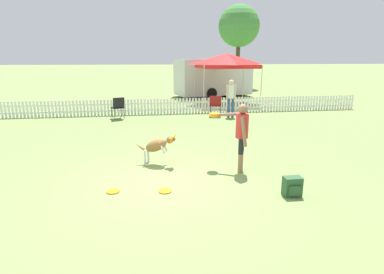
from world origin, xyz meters
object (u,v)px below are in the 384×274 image
at_px(leaping_dog, 157,145).
at_px(frisbee_near_handler, 165,191).
at_px(folding_chair_center, 118,106).
at_px(backpack_on_grass, 292,187).
at_px(equipment_trailer, 213,77).
at_px(tree_left_grove, 239,26).
at_px(canopy_tent_main, 226,61).
at_px(spectator_standing, 231,95).
at_px(folding_chair_blue_left, 215,104).
at_px(handler_person, 240,130).
at_px(frisbee_near_dog, 113,191).

bearing_deg(leaping_dog, frisbee_near_handler, 23.90).
bearing_deg(folding_chair_center, backpack_on_grass, 93.51).
relative_size(equipment_trailer, tree_left_grove, 0.85).
height_order(backpack_on_grass, tree_left_grove, tree_left_grove).
relative_size(leaping_dog, tree_left_grove, 0.15).
relative_size(backpack_on_grass, canopy_tent_main, 0.12).
relative_size(frisbee_near_handler, folding_chair_center, 0.27).
distance_m(frisbee_near_handler, spectator_standing, 8.03).
bearing_deg(equipment_trailer, backpack_on_grass, -111.06).
bearing_deg(canopy_tent_main, spectator_standing, -101.31).
xyz_separation_m(backpack_on_grass, spectator_standing, (0.95, 7.77, 0.80)).
bearing_deg(equipment_trailer, folding_chair_blue_left, -115.85).
height_order(folding_chair_blue_left, equipment_trailer, equipment_trailer).
bearing_deg(backpack_on_grass, handler_person, 113.27).
height_order(leaping_dog, canopy_tent_main, canopy_tent_main).
relative_size(folding_chair_center, equipment_trailer, 0.16).
xyz_separation_m(folding_chair_blue_left, folding_chair_center, (-4.23, -0.09, 0.01)).
bearing_deg(folding_chair_blue_left, handler_person, 96.65).
distance_m(equipment_trailer, tree_left_grove, 7.81).
xyz_separation_m(handler_person, folding_chair_center, (-3.28, 6.59, -0.40)).
bearing_deg(tree_left_grove, folding_chair_blue_left, -110.59).
distance_m(frisbee_near_dog, spectator_standing, 8.38).
bearing_deg(frisbee_near_dog, backpack_on_grass, -11.04).
bearing_deg(tree_left_grove, canopy_tent_main, -110.54).
xyz_separation_m(handler_person, backpack_on_grass, (0.61, -1.43, -0.78)).
bearing_deg(canopy_tent_main, folding_chair_center, -145.53).
relative_size(handler_person, tree_left_grove, 0.23).
xyz_separation_m(backpack_on_grass, equipment_trailer, (1.76, 15.10, 1.11)).
relative_size(folding_chair_center, tree_left_grove, 0.14).
bearing_deg(leaping_dog, tree_left_grove, 178.77).
bearing_deg(leaping_dog, folding_chair_blue_left, 175.83).
relative_size(handler_person, leaping_dog, 1.49).
distance_m(frisbee_near_dog, folding_chair_blue_left, 8.33).
relative_size(backpack_on_grass, folding_chair_blue_left, 0.40).
bearing_deg(frisbee_near_dog, folding_chair_blue_left, 63.57).
relative_size(backpack_on_grass, equipment_trailer, 0.06).
relative_size(frisbee_near_handler, tree_left_grove, 0.04).
height_order(handler_person, frisbee_near_dog, handler_person).
relative_size(leaping_dog, backpack_on_grass, 2.81).
height_order(folding_chair_center, canopy_tent_main, canopy_tent_main).
distance_m(folding_chair_center, canopy_tent_main, 7.11).
height_order(frisbee_near_dog, tree_left_grove, tree_left_grove).
bearing_deg(handler_person, equipment_trailer, 10.95).
height_order(handler_person, leaping_dog, handler_person).
bearing_deg(spectator_standing, handler_person, 87.24).
distance_m(folding_chair_center, equipment_trailer, 9.09).
bearing_deg(frisbee_near_handler, handler_person, 27.38).
height_order(spectator_standing, tree_left_grove, tree_left_grove).
bearing_deg(backpack_on_grass, canopy_tent_main, 81.50).
height_order(folding_chair_blue_left, folding_chair_center, folding_chair_center).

